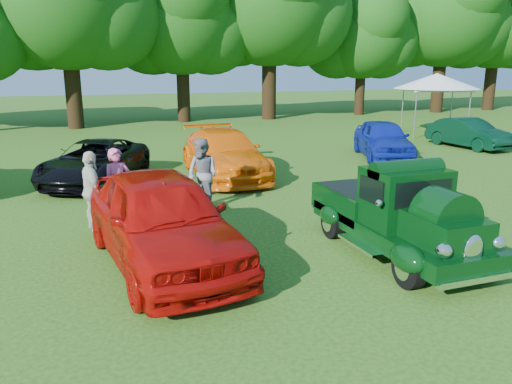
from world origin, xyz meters
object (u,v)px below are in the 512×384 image
object	(u,v)px
back_car_blue	(383,139)
back_car_green	(468,133)
hero_pickup	(397,216)
spectator_pink	(118,186)
spectator_white	(92,191)
back_car_black	(95,162)
back_car_orange	(224,154)
canopy_tent	(437,82)
spectator_grey	(203,174)
red_convertible	(162,219)

from	to	relation	value
back_car_blue	back_car_green	bearing A→B (deg)	29.56
hero_pickup	spectator_pink	bearing A→B (deg)	141.91
spectator_pink	spectator_white	distance (m)	0.71
back_car_black	back_car_green	size ratio (longest dim) A/B	1.19
back_car_orange	canopy_tent	xyz separation A→B (m)	(13.04, 5.89, 2.02)
back_car_green	spectator_white	distance (m)	17.46
back_car_black	spectator_grey	world-z (taller)	spectator_grey
spectator_pink	spectator_white	bearing A→B (deg)	-162.23
back_car_orange	back_car_black	bearing A→B (deg)	174.85
back_car_blue	spectator_grey	xyz separation A→B (m)	(-8.53, -4.88, 0.16)
back_car_green	spectator_white	bearing A→B (deg)	-163.67
back_car_blue	spectator_white	bearing A→B (deg)	-133.26
spectator_grey	back_car_green	bearing A→B (deg)	79.60
spectator_pink	back_car_green	bearing A→B (deg)	5.12
canopy_tent	back_car_green	bearing A→B (deg)	-106.40
back_car_orange	back_car_green	distance (m)	12.12
spectator_grey	spectator_white	bearing A→B (deg)	-107.46
back_car_blue	back_car_green	world-z (taller)	back_car_blue
back_car_orange	spectator_grey	world-z (taller)	spectator_grey
back_car_green	spectator_white	xyz separation A→B (m)	(-16.22, -6.48, 0.23)
spectator_white	back_car_blue	bearing A→B (deg)	-76.34
back_car_orange	spectator_pink	bearing A→B (deg)	-131.38
hero_pickup	spectator_white	xyz separation A→B (m)	(-5.50, 3.46, 0.14)
spectator_pink	canopy_tent	size ratio (longest dim) A/B	0.31
hero_pickup	back_car_black	bearing A→B (deg)	122.41
back_car_black	canopy_tent	xyz separation A→B (m)	(17.10, 5.41, 2.13)
canopy_tent	spectator_grey	bearing A→B (deg)	-147.06
spectator_grey	spectator_white	size ratio (longest dim) A/B	1.03
spectator_grey	canopy_tent	world-z (taller)	canopy_tent
spectator_pink	back_car_orange	bearing A→B (deg)	30.86
spectator_pink	spectator_white	size ratio (longest dim) A/B	0.98
spectator_pink	back_car_blue	bearing A→B (deg)	10.12
back_car_black	spectator_white	world-z (taller)	spectator_white
canopy_tent	back_car_orange	bearing A→B (deg)	-155.69
back_car_black	canopy_tent	distance (m)	18.06
back_car_blue	spectator_pink	bearing A→B (deg)	-133.69
red_convertible	back_car_green	size ratio (longest dim) A/B	1.28
back_car_green	canopy_tent	size ratio (longest dim) A/B	0.71
red_convertible	canopy_tent	bearing A→B (deg)	30.79
spectator_grey	spectator_pink	bearing A→B (deg)	-113.38
red_convertible	back_car_blue	world-z (taller)	red_convertible
back_car_black	red_convertible	bearing A→B (deg)	-56.46
back_car_orange	canopy_tent	size ratio (longest dim) A/B	0.94
spectator_grey	canopy_tent	distance (m)	17.55
back_car_black	spectator_grey	distance (m)	4.77
back_car_blue	back_car_black	bearing A→B (deg)	-155.82
back_car_orange	hero_pickup	bearing A→B (deg)	-79.55
back_car_black	back_car_orange	xyz separation A→B (m)	(4.05, -0.48, 0.10)
hero_pickup	back_car_green	xyz separation A→B (m)	(10.72, 9.93, -0.09)
hero_pickup	back_car_blue	world-z (taller)	hero_pickup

